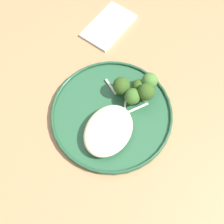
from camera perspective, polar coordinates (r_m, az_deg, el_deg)
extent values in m
plane|color=#2D2B28|center=(1.39, -0.35, -13.17)|extent=(6.00, 6.00, 0.00)
cube|color=#9E754C|center=(0.69, -0.69, -2.16)|extent=(1.40, 1.00, 0.04)
cube|color=olive|center=(1.45, -2.44, 21.64)|extent=(0.06, 0.06, 0.70)
cylinder|color=#235133|center=(0.68, 0.00, -0.51)|extent=(0.29, 0.29, 0.01)
torus|color=#204B2E|center=(0.67, 0.00, -0.22)|extent=(0.29, 0.29, 0.01)
ellipsoid|color=beige|center=(0.64, -0.75, -3.71)|extent=(0.13, 0.10, 0.04)
cylinder|color=beige|center=(0.65, 0.04, -2.77)|extent=(0.03, 0.03, 0.02)
cylinder|color=#988766|center=(0.64, 0.04, -2.49)|extent=(0.03, 0.03, 0.00)
cylinder|color=#DBB77A|center=(0.64, 0.33, -5.25)|extent=(0.03, 0.03, 0.01)
cylinder|color=#8E774F|center=(0.63, 0.34, -5.03)|extent=(0.03, 0.03, 0.00)
cylinder|color=beige|center=(0.64, -3.46, -5.81)|extent=(0.03, 0.03, 0.02)
cylinder|color=#988766|center=(0.63, -3.50, -5.57)|extent=(0.03, 0.03, 0.00)
cylinder|color=#DBB77A|center=(0.66, -0.41, -0.52)|extent=(0.03, 0.03, 0.01)
cylinder|color=#8E774F|center=(0.65, -0.42, -0.27)|extent=(0.02, 0.02, 0.00)
cylinder|color=#7A994C|center=(0.70, 7.32, 5.15)|extent=(0.02, 0.02, 0.03)
sphere|color=#42702D|center=(0.67, 7.60, 6.28)|extent=(0.04, 0.04, 0.04)
cylinder|color=#7A994C|center=(0.68, 4.03, 2.27)|extent=(0.02, 0.02, 0.02)
sphere|color=#386023|center=(0.66, 4.16, 3.16)|extent=(0.04, 0.04, 0.04)
cylinder|color=#7A994C|center=(0.69, 1.85, 4.33)|extent=(0.02, 0.02, 0.02)
sphere|color=#2D4C19|center=(0.67, 1.91, 5.31)|extent=(0.04, 0.04, 0.04)
cylinder|color=#89A356|center=(0.68, 6.60, 2.95)|extent=(0.02, 0.02, 0.03)
sphere|color=#2D4C19|center=(0.66, 6.86, 4.07)|extent=(0.04, 0.04, 0.04)
cylinder|color=#7A994C|center=(0.69, 5.19, 4.45)|extent=(0.02, 0.02, 0.02)
sphere|color=#2D4C19|center=(0.68, 5.33, 5.28)|extent=(0.03, 0.03, 0.03)
cube|color=silver|center=(0.67, 2.53, 0.42)|extent=(0.04, 0.02, 0.00)
cube|color=silver|center=(0.68, 5.07, 0.74)|extent=(0.05, 0.04, 0.00)
cube|color=silver|center=(0.70, -0.25, 5.11)|extent=(0.03, 0.05, 0.00)
cube|color=white|center=(0.82, -0.66, 16.94)|extent=(0.16, 0.10, 0.01)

